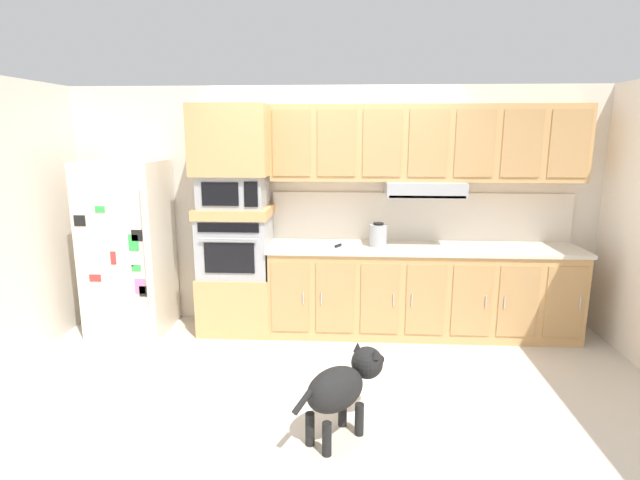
{
  "coord_description": "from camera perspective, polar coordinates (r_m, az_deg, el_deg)",
  "views": [
    {
      "loc": [
        0.18,
        -4.21,
        2.04
      ],
      "look_at": [
        -0.08,
        0.12,
        1.1
      ],
      "focal_mm": 28.24,
      "sensor_mm": 36.0,
      "label": 1
    }
  ],
  "objects": [
    {
      "name": "electric_kettle",
      "position": [
        5.02,
        6.61,
        0.54
      ],
      "size": [
        0.17,
        0.17,
        0.24
      ],
      "color": "#A8AAAF",
      "rests_on": "countertop_slab"
    },
    {
      "name": "built_in_oven",
      "position": [
        5.22,
        -9.51,
        -0.6
      ],
      "size": [
        0.7,
        0.62,
        0.6
      ],
      "color": "#A8AAAF",
      "rests_on": "oven_base_cabinet"
    },
    {
      "name": "backsplash_panel",
      "position": [
        5.37,
        11.3,
        2.62
      ],
      "size": [
        3.1,
        0.02,
        0.5
      ],
      "primitive_type": "cube",
      "color": "white",
      "rests_on": "countertop_slab"
    },
    {
      "name": "dog",
      "position": [
        3.52,
        2.67,
        -16.06
      ],
      "size": [
        0.63,
        0.7,
        0.58
      ],
      "rotation": [
        0.0,
        0.0,
        0.85
      ],
      "color": "black",
      "rests_on": "ground"
    },
    {
      "name": "lower_cabinet_run",
      "position": [
        5.26,
        11.39,
        -5.77
      ],
      "size": [
        3.06,
        0.63,
        0.88
      ],
      "color": "tan",
      "rests_on": "ground"
    },
    {
      "name": "microwave",
      "position": [
        5.13,
        -9.73,
        5.51
      ],
      "size": [
        0.64,
        0.54,
        0.32
      ],
      "color": "#A8AAAF",
      "rests_on": "appliance_mid_shelf"
    },
    {
      "name": "countertop_slab",
      "position": [
        5.14,
        11.6,
        -0.88
      ],
      "size": [
        3.1,
        0.64,
        0.04
      ],
      "primitive_type": "cube",
      "color": "silver",
      "rests_on": "lower_cabinet_run"
    },
    {
      "name": "ground_plane",
      "position": [
        4.68,
        0.92,
        -13.65
      ],
      "size": [
        9.6,
        9.6,
        0.0
      ],
      "primitive_type": "plane",
      "color": "beige"
    },
    {
      "name": "upper_cabinet_with_hood",
      "position": [
        5.14,
        11.89,
        10.4
      ],
      "size": [
        3.06,
        0.48,
        0.88
      ],
      "color": "tan",
      "rests_on": "backsplash_panel"
    },
    {
      "name": "screwdriver",
      "position": [
        4.99,
        2.16,
        -0.65
      ],
      "size": [
        0.17,
        0.16,
        0.03
      ],
      "color": "black",
      "rests_on": "countertop_slab"
    },
    {
      "name": "appliance_upper_cabinet",
      "position": [
        5.1,
        -9.93,
        11.1
      ],
      "size": [
        0.74,
        0.62,
        0.68
      ],
      "primitive_type": "cube",
      "color": "tan",
      "rests_on": "microwave"
    },
    {
      "name": "refrigerator",
      "position": [
        5.51,
        -20.88,
        -0.78
      ],
      "size": [
        0.76,
        0.73,
        1.76
      ],
      "color": "silver",
      "rests_on": "ground"
    },
    {
      "name": "back_kitchen_wall",
      "position": [
        5.38,
        1.5,
        3.74
      ],
      "size": [
        6.2,
        0.12,
        2.5
      ],
      "primitive_type": "cube",
      "color": "silver",
      "rests_on": "ground"
    },
    {
      "name": "side_panel_left",
      "position": [
        5.22,
        -31.44,
        1.68
      ],
      "size": [
        0.12,
        7.1,
        2.5
      ],
      "primitive_type": "cube",
      "color": "silver",
      "rests_on": "ground"
    },
    {
      "name": "appliance_mid_shelf",
      "position": [
        5.16,
        -9.64,
        3.2
      ],
      "size": [
        0.74,
        0.62,
        0.1
      ],
      "primitive_type": "cube",
      "color": "tan",
      "rests_on": "built_in_oven"
    },
    {
      "name": "oven_base_cabinet",
      "position": [
        5.38,
        -9.28,
        -6.84
      ],
      "size": [
        0.74,
        0.62,
        0.6
      ],
      "primitive_type": "cube",
      "color": "tan",
      "rests_on": "ground"
    }
  ]
}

